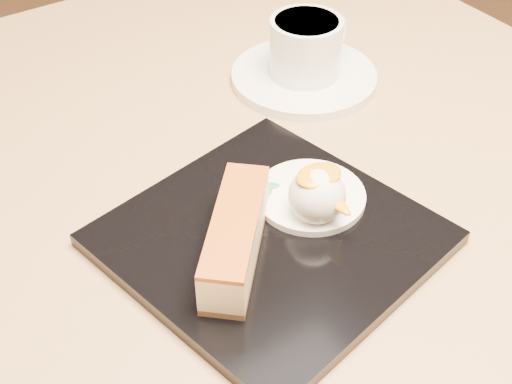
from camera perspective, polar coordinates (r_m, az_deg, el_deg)
table at (r=0.74m, az=-0.71°, el=-7.50°), size 0.80×0.80×0.72m
dessert_plate at (r=0.56m, az=1.15°, el=-3.77°), size 0.26×0.26×0.01m
cheesecake at (r=0.52m, az=-1.65°, el=-3.60°), size 0.11×0.11×0.04m
cream_smear at (r=0.58m, az=4.37°, el=-0.32°), size 0.09×0.09×0.01m
ice_cream_scoop at (r=0.55m, az=4.90°, el=-0.27°), size 0.05×0.05×0.05m
mango_sauce at (r=0.54m, az=5.04°, el=1.32°), size 0.04×0.03×0.01m
mint_sprig at (r=0.58m, az=0.63°, el=0.19°), size 0.03×0.02×0.00m
saucer at (r=0.75m, az=3.86°, el=9.19°), size 0.15×0.15×0.01m
coffee_cup at (r=0.73m, az=4.09°, el=11.61°), size 0.10×0.07×0.06m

